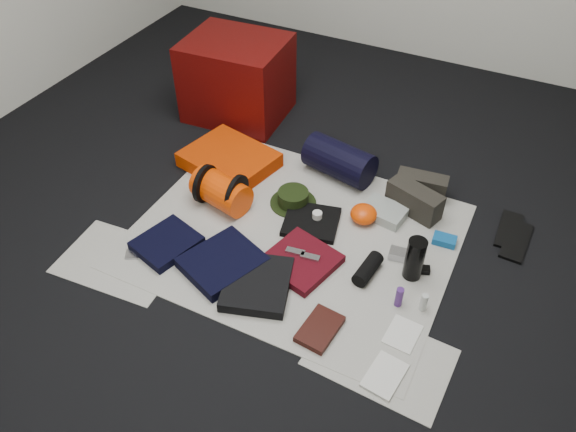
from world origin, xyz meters
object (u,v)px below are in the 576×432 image
at_px(compact_camera, 400,255).
at_px(red_cabinet, 237,78).
at_px(stuff_sack, 221,191).
at_px(paperback_book, 320,329).
at_px(navy_duffel, 339,160).
at_px(sleeping_pad, 229,160).
at_px(water_bottle, 415,259).

bearing_deg(compact_camera, red_cabinet, 142.46).
distance_m(stuff_sack, paperback_book, 0.99).
height_order(stuff_sack, navy_duffel, navy_duffel).
xyz_separation_m(red_cabinet, compact_camera, (1.40, -0.81, -0.23)).
bearing_deg(red_cabinet, compact_camera, -33.98).
height_order(sleeping_pad, compact_camera, sleeping_pad).
xyz_separation_m(sleeping_pad, paperback_book, (0.97, -0.85, -0.03)).
distance_m(navy_duffel, paperback_book, 1.12).
bearing_deg(paperback_book, sleeping_pad, 144.53).
relative_size(sleeping_pad, paperback_book, 2.26).
relative_size(stuff_sack, navy_duffel, 0.79).
height_order(red_cabinet, sleeping_pad, red_cabinet).
height_order(navy_duffel, compact_camera, navy_duffel).
bearing_deg(stuff_sack, sleeping_pad, 114.04).
bearing_deg(sleeping_pad, navy_duffel, 19.01).
xyz_separation_m(red_cabinet, water_bottle, (1.48, -0.90, -0.14)).
bearing_deg(sleeping_pad, paperback_book, -41.29).
xyz_separation_m(sleeping_pad, stuff_sack, (0.14, -0.31, 0.05)).
height_order(red_cabinet, stuff_sack, red_cabinet).
distance_m(red_cabinet, navy_duffel, 0.94).
relative_size(stuff_sack, paperback_book, 1.43).
height_order(red_cabinet, paperback_book, red_cabinet).
bearing_deg(sleeping_pad, compact_camera, -13.19).
relative_size(stuff_sack, compact_camera, 2.81).
height_order(sleeping_pad, stuff_sack, stuff_sack).
height_order(stuff_sack, paperback_book, stuff_sack).
bearing_deg(stuff_sack, paperback_book, -32.90).
bearing_deg(navy_duffel, paperback_book, -59.61).
xyz_separation_m(red_cabinet, stuff_sack, (0.39, -0.86, -0.16)).
xyz_separation_m(water_bottle, paperback_book, (-0.26, -0.50, -0.10)).
distance_m(sleeping_pad, stuff_sack, 0.35).
height_order(sleeping_pad, water_bottle, water_bottle).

